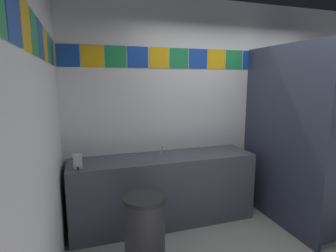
# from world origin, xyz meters

# --- Properties ---
(wall_back) EXTENTS (4.27, 0.09, 2.80)m
(wall_back) POSITION_xyz_m (0.00, 1.52, 1.41)
(wall_back) COLOR silver
(wall_back) RESTS_ON ground_plane
(wall_side) EXTENTS (0.09, 2.97, 2.80)m
(wall_side) POSITION_xyz_m (-2.17, 0.00, 1.41)
(wall_side) COLOR silver
(wall_side) RESTS_ON ground_plane
(vanity_counter) EXTENTS (2.25, 0.56, 0.85)m
(vanity_counter) POSITION_xyz_m (-0.96, 1.20, 0.43)
(vanity_counter) COLOR #4C515B
(vanity_counter) RESTS_ON ground_plane
(faucet_center) EXTENTS (0.04, 0.10, 0.14)m
(faucet_center) POSITION_xyz_m (-0.96, 1.29, 0.91)
(faucet_center) COLOR silver
(faucet_center) RESTS_ON vanity_counter
(soap_dispenser) EXTENTS (0.09, 0.09, 0.16)m
(soap_dispenser) POSITION_xyz_m (-1.95, 1.04, 0.93)
(soap_dispenser) COLOR #B7BABF
(soap_dispenser) RESTS_ON vanity_counter
(stall_divider) EXTENTS (0.92, 1.39, 2.18)m
(stall_divider) POSITION_xyz_m (0.55, 0.53, 1.09)
(stall_divider) COLOR #33384C
(stall_divider) RESTS_ON ground_plane
(toilet) EXTENTS (0.39, 0.49, 0.74)m
(toilet) POSITION_xyz_m (1.01, 1.03, 0.30)
(toilet) COLOR white
(toilet) RESTS_ON ground_plane
(trash_bin) EXTENTS (0.39, 0.39, 0.71)m
(trash_bin) POSITION_xyz_m (-1.37, 0.46, 0.36)
(trash_bin) COLOR #333338
(trash_bin) RESTS_ON ground_plane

